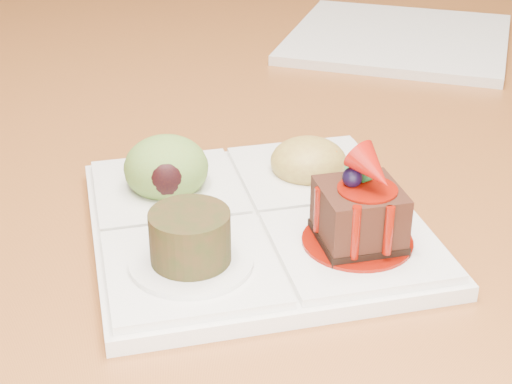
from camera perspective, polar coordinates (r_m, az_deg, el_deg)
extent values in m
cube|color=#935526|center=(0.87, 1.33, 5.62)|extent=(1.00, 1.80, 0.04)
cylinder|color=#935526|center=(1.81, -16.71, 3.94)|extent=(0.06, 0.06, 0.71)
cylinder|color=#935526|center=(1.86, 11.05, 5.38)|extent=(0.06, 0.06, 0.71)
cube|color=silver|center=(0.60, 0.00, -2.43)|extent=(0.27, 0.27, 0.01)
cube|color=silver|center=(0.56, 7.35, -3.91)|extent=(0.13, 0.13, 0.01)
cube|color=silver|center=(0.54, -4.71, -5.52)|extent=(0.13, 0.13, 0.01)
cube|color=silver|center=(0.64, -6.46, 0.29)|extent=(0.13, 0.13, 0.01)
cube|color=silver|center=(0.66, 3.81, 1.43)|extent=(0.13, 0.13, 0.01)
cylinder|color=#720D04|center=(0.56, 7.37, -3.54)|extent=(0.08, 0.08, 0.00)
cube|color=black|center=(0.56, 7.39, -3.32)|extent=(0.06, 0.06, 0.01)
cube|color=#33180E|center=(0.55, 7.53, -1.39)|extent=(0.06, 0.06, 0.04)
cylinder|color=#720D04|center=(0.54, 7.65, 0.33)|extent=(0.04, 0.04, 0.00)
sphere|color=black|center=(0.54, 7.02, 1.07)|extent=(0.01, 0.01, 0.01)
cone|color=#941009|center=(0.53, 8.50, 1.63)|extent=(0.04, 0.05, 0.04)
cube|color=#114617|center=(0.55, 7.69, 1.35)|extent=(0.01, 0.02, 0.01)
cube|color=#114617|center=(0.55, 6.98, 1.40)|extent=(0.01, 0.02, 0.01)
cylinder|color=#720D04|center=(0.52, 7.24, -2.95)|extent=(0.01, 0.01, 0.04)
cylinder|color=#720D04|center=(0.53, 9.62, -2.78)|extent=(0.01, 0.01, 0.04)
cylinder|color=#720D04|center=(0.55, 4.57, -1.28)|extent=(0.01, 0.01, 0.03)
cylinder|color=silver|center=(0.54, -4.73, -5.07)|extent=(0.08, 0.08, 0.00)
cylinder|color=#3F2312|center=(0.52, -4.82, -3.25)|extent=(0.05, 0.05, 0.04)
cylinder|color=#4D2610|center=(0.52, -4.87, -2.13)|extent=(0.04, 0.04, 0.00)
ellipsoid|color=#578536|center=(0.63, -6.55, 1.77)|extent=(0.07, 0.07, 0.05)
ellipsoid|color=black|center=(0.61, -6.52, 0.95)|extent=(0.03, 0.02, 0.03)
ellipsoid|color=#AA983D|center=(0.66, 3.84, 2.22)|extent=(0.06, 0.06, 0.04)
cube|color=#C56C0E|center=(0.66, 5.00, 2.75)|extent=(0.02, 0.02, 0.01)
cube|color=#55791A|center=(0.67, 4.13, 3.11)|extent=(0.02, 0.02, 0.01)
cube|color=#C56C0E|center=(0.66, 3.24, 3.13)|extent=(0.02, 0.02, 0.01)
cube|color=#55791A|center=(0.66, 2.55, 2.45)|extent=(0.02, 0.02, 0.01)
cube|color=#C56C0E|center=(0.65, 3.09, 2.19)|extent=(0.02, 0.02, 0.01)
cube|color=#55791A|center=(0.64, 4.25, 1.75)|extent=(0.02, 0.02, 0.02)
cube|color=#C56C0E|center=(0.65, 5.14, 2.46)|extent=(0.02, 0.02, 0.01)
cube|color=silver|center=(1.06, 10.33, 10.92)|extent=(0.36, 0.36, 0.01)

